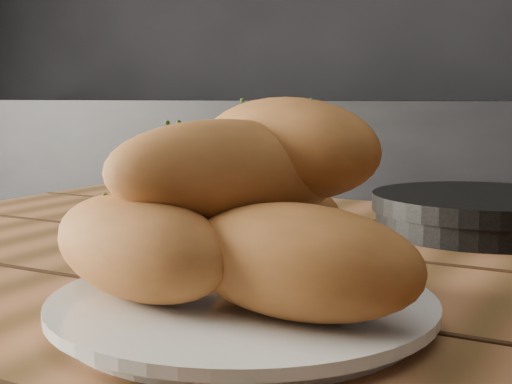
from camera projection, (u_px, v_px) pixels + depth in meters
name	position (u px, v px, depth m)	size (l,w,h in m)	color
counter	(398.00, 285.00, 1.75)	(2.80, 0.60, 0.90)	black
plate	(243.00, 308.00, 0.50)	(0.27, 0.27, 0.02)	silver
bread_rolls	(243.00, 212.00, 0.50)	(0.30, 0.25, 0.14)	#A9622F
skillet	(485.00, 212.00, 0.83)	(0.38, 0.26, 0.05)	black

